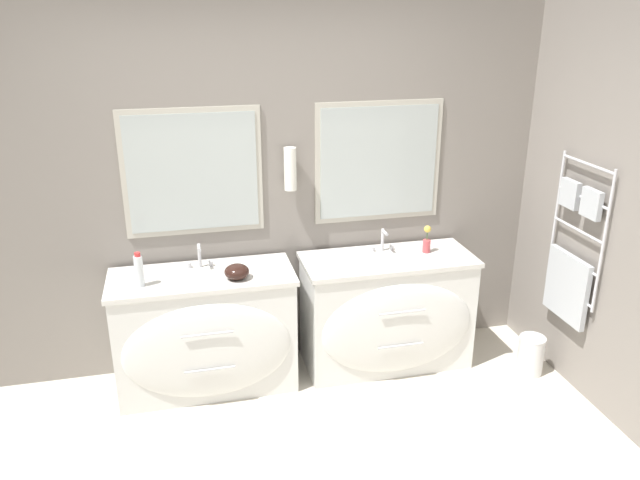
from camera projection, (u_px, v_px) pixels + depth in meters
wall_back at (257, 183)px, 4.18m from camera, size 5.58×0.16×2.60m
wall_right at (608, 204)px, 3.78m from camera, size 0.13×3.44×2.60m
vanity_left at (206, 332)px, 4.09m from camera, size 1.18×0.57×0.81m
vanity_right at (388, 312)px, 4.36m from camera, size 1.18×0.57×0.81m
faucet_left at (200, 257)px, 4.06m from camera, size 0.17×0.10×0.16m
faucet_right at (383, 241)px, 4.34m from camera, size 0.17×0.10×0.16m
toiletry_bottle at (139, 270)px, 3.78m from camera, size 0.05×0.05×0.22m
amenity_bowl at (237, 272)px, 3.91m from camera, size 0.16×0.16×0.09m
flower_vase at (427, 241)px, 4.31m from camera, size 0.05×0.05×0.20m
waste_bin at (531, 354)px, 4.34m from camera, size 0.18×0.18×0.28m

